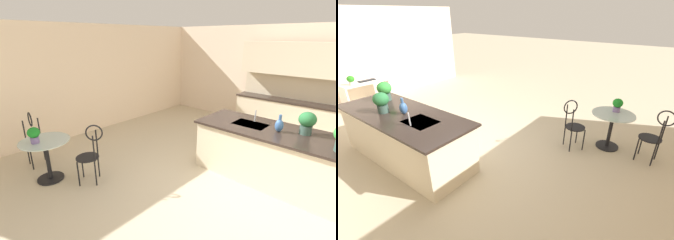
{
  "view_description": "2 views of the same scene",
  "coord_description": "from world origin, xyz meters",
  "views": [
    {
      "loc": [
        1.5,
        -3.16,
        2.4
      ],
      "look_at": [
        -1.56,
        0.1,
        0.88
      ],
      "focal_mm": 26.38,
      "sensor_mm": 36.0,
      "label": 1
    },
    {
      "loc": [
        -3.39,
        2.78,
        2.54
      ],
      "look_at": [
        -1.29,
        -0.08,
        0.89
      ],
      "focal_mm": 25.0,
      "sensor_mm": 36.0,
      "label": 2
    }
  ],
  "objects": [
    {
      "name": "chair_by_island",
      "position": [
        -3.36,
        -1.73,
        0.57
      ],
      "size": [
        0.5,
        0.42,
        1.04
      ],
      "color": "black",
      "rests_on": "ground"
    },
    {
      "name": "potted_plant_on_table",
      "position": [
        -2.62,
        -1.94,
        0.89
      ],
      "size": [
        0.19,
        0.19,
        0.27
      ],
      "color": "#7A669E",
      "rests_on": "bistro_table"
    },
    {
      "name": "vase_on_counter",
      "position": [
        0.25,
        0.82,
        1.03
      ],
      "size": [
        0.13,
        0.13,
        0.29
      ],
      "color": "#386099",
      "rests_on": "kitchen_island"
    },
    {
      "name": "sink_faucet",
      "position": [
        -0.25,
        1.03,
        1.03
      ],
      "size": [
        0.02,
        0.02,
        0.22
      ],
      "primitive_type": "cylinder",
      "color": "#B2B5BA",
      "rests_on": "kitchen_island"
    },
    {
      "name": "ground_plane",
      "position": [
        0.0,
        0.0,
        0.0
      ],
      "size": [
        40.0,
        40.0,
        0.0
      ],
      "primitive_type": "plane",
      "color": "beige"
    },
    {
      "name": "wall_back",
      "position": [
        0.0,
        3.66,
        1.35
      ],
      "size": [
        9.0,
        0.12,
        2.7
      ],
      "primitive_type": "cube",
      "color": "beige",
      "rests_on": "ground"
    },
    {
      "name": "back_counter_run",
      "position": [
        -0.4,
        3.21,
        0.49
      ],
      "size": [
        2.44,
        0.64,
        1.52
      ],
      "color": "beige",
      "rests_on": "ground"
    },
    {
      "name": "upper_cabinet_run",
      "position": [
        -0.4,
        3.18,
        1.9
      ],
      "size": [
        2.4,
        0.36,
        0.76
      ],
      "color": "beige",
      "rests_on": "back_counter_run"
    },
    {
      "name": "bistro_table",
      "position": [
        -2.61,
        -1.8,
        0.45
      ],
      "size": [
        0.8,
        0.8,
        0.74
      ],
      "color": "black",
      "rests_on": "ground"
    },
    {
      "name": "potted_plant_counter_near",
      "position": [
        0.6,
        1.0,
        1.13
      ],
      "size": [
        0.26,
        0.26,
        0.36
      ],
      "color": "#385147",
      "rests_on": "kitchen_island"
    },
    {
      "name": "chair_near_window",
      "position": [
        -2.01,
        -1.32,
        0.57
      ],
      "size": [
        0.54,
        0.54,
        1.04
      ],
      "color": "black",
      "rests_on": "ground"
    },
    {
      "name": "wall_left_window",
      "position": [
        -4.26,
        0.0,
        1.35
      ],
      "size": [
        0.12,
        7.8,
        2.7
      ],
      "primitive_type": "cube",
      "color": "beige",
      "rests_on": "ground"
    },
    {
      "name": "kitchen_island",
      "position": [
        0.3,
        0.85,
        0.46
      ],
      "size": [
        2.8,
        1.06,
        0.92
      ],
      "color": "beige",
      "rests_on": "ground"
    }
  ]
}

